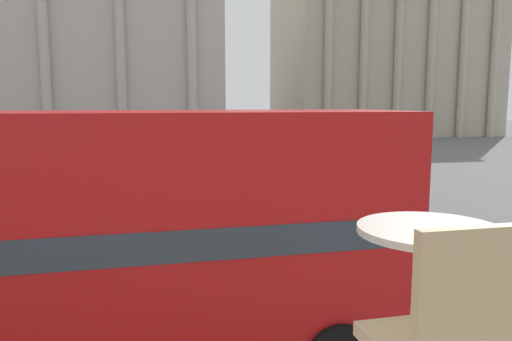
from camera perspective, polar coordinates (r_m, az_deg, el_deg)
name	(u,v)px	position (r m, az deg, el deg)	size (l,w,h in m)	color
double_decker_bus	(50,236)	(8.11, -22.52, -6.92)	(11.10, 2.67, 4.19)	black
cafe_dining_table	(428,272)	(2.26, 19.06, -10.94)	(0.60, 0.60, 0.73)	#2D2D30
plaza_building_left	(56,20)	(58.13, -21.93, 15.68)	(33.84, 16.02, 25.63)	#BCB2A8
plaza_building_right	(383,53)	(69.87, 14.36, 12.86)	(27.67, 16.12, 21.50)	#B2A893
traffic_light_near	(133,178)	(13.33, -13.91, -0.81)	(0.42, 0.24, 3.63)	black
traffic_light_mid	(233,148)	(18.74, -2.65, 2.58)	(0.42, 0.24, 4.02)	black
car_black	(228,179)	(23.76, -3.20, -0.96)	(4.20, 1.93, 1.35)	black
car_white	(44,167)	(30.59, -23.10, 0.39)	(4.20, 1.93, 1.35)	black
pedestrian_grey	(316,156)	(31.12, 6.87, 1.67)	(0.32, 0.32, 1.76)	#282B33
pedestrian_olive	(207,216)	(14.73, -5.62, -5.20)	(0.32, 0.32, 1.76)	#282B33
pedestrian_yellow	(243,165)	(26.27, -1.55, 0.61)	(0.32, 0.32, 1.77)	#282B33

